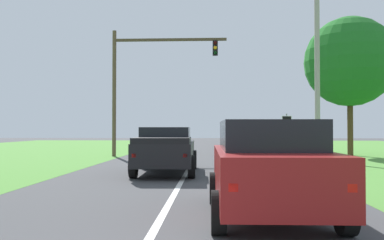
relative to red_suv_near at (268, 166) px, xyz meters
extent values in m
plane|color=#424244|center=(-2.09, 6.77, -1.00)|extent=(120.00, 120.00, 0.00)
cube|color=maroon|center=(0.00, -0.05, -0.16)|extent=(2.10, 4.54, 0.95)
cube|color=black|center=(0.00, 0.17, 0.60)|extent=(1.83, 2.82, 0.57)
cube|color=red|center=(-0.81, -2.29, -0.11)|extent=(0.14, 0.06, 0.12)
cube|color=red|center=(0.87, -2.27, -0.11)|extent=(0.14, 0.06, 0.12)
cylinder|color=black|center=(-1.04, 1.33, -0.64)|extent=(0.25, 0.72, 0.72)
cylinder|color=black|center=(1.01, 1.36, -0.64)|extent=(0.25, 0.72, 0.72)
cylinder|color=black|center=(-1.00, -1.46, -0.64)|extent=(0.25, 0.72, 0.72)
cylinder|color=black|center=(1.04, -1.44, -0.64)|extent=(0.25, 0.72, 0.72)
cube|color=black|center=(-2.85, 7.81, -0.19)|extent=(2.15, 5.35, 0.82)
cube|color=black|center=(-2.85, 7.55, 0.50)|extent=(1.83, 2.05, 0.56)
cube|color=black|center=(-2.82, 6.17, 0.32)|extent=(1.98, 2.06, 0.20)
cube|color=red|center=(-3.63, 5.17, -0.15)|extent=(0.14, 0.06, 0.12)
cube|color=red|center=(-1.96, 5.21, -0.15)|extent=(0.14, 0.06, 0.12)
cylinder|color=black|center=(-3.91, 9.43, -0.60)|extent=(0.26, 0.81, 0.80)
cylinder|color=black|center=(-1.87, 9.48, -0.60)|extent=(0.26, 0.81, 0.80)
cylinder|color=black|center=(-3.84, 6.15, -0.60)|extent=(0.26, 0.81, 0.80)
cylinder|color=black|center=(-1.80, 6.19, -0.60)|extent=(0.26, 0.81, 0.80)
cylinder|color=brown|center=(-7.15, 17.34, 2.92)|extent=(0.24, 0.24, 7.84)
cube|color=#4C3D2B|center=(-3.66, 17.34, 6.24)|extent=(6.98, 0.16, 0.16)
cube|color=black|center=(-0.87, 17.34, 5.69)|extent=(0.32, 0.28, 0.90)
sphere|color=black|center=(-0.87, 17.19, 5.99)|extent=(0.22, 0.22, 0.22)
sphere|color=orange|center=(-0.87, 17.19, 5.69)|extent=(0.22, 0.22, 0.22)
sphere|color=black|center=(-0.87, 17.19, 5.39)|extent=(0.22, 0.22, 0.22)
cylinder|color=gray|center=(3.43, 17.03, 0.32)|extent=(0.08, 0.08, 2.63)
cube|color=white|center=(3.43, 17.00, 1.28)|extent=(0.60, 0.03, 0.44)
cube|color=black|center=(3.43, 16.99, 1.28)|extent=(0.52, 0.01, 0.36)
cylinder|color=#4C351E|center=(7.80, 18.87, 0.94)|extent=(0.36, 0.36, 3.87)
sphere|color=#1D6821|center=(7.80, 18.87, 5.04)|extent=(5.76, 5.76, 5.76)
cube|color=silver|center=(4.43, 20.63, -0.25)|extent=(4.54, 1.87, 0.81)
cube|color=black|center=(4.66, 20.63, 0.44)|extent=(2.72, 1.65, 0.56)
cube|color=red|center=(2.19, 21.40, -0.21)|extent=(0.06, 0.14, 0.12)
cube|color=red|center=(2.19, 19.86, -0.21)|extent=(0.06, 0.14, 0.12)
cylinder|color=black|center=(5.84, 21.56, -0.66)|extent=(0.68, 0.22, 0.68)
cylinder|color=black|center=(5.84, 19.69, -0.66)|extent=(0.68, 0.22, 0.68)
cylinder|color=black|center=(3.02, 21.56, -0.66)|extent=(0.68, 0.22, 0.68)
cylinder|color=black|center=(3.02, 19.69, -0.66)|extent=(0.68, 0.22, 0.68)
cylinder|color=#9E998E|center=(4.61, 14.44, 3.49)|extent=(0.28, 0.28, 8.98)
camera|label=1|loc=(-1.13, -8.28, 0.73)|focal=38.98mm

